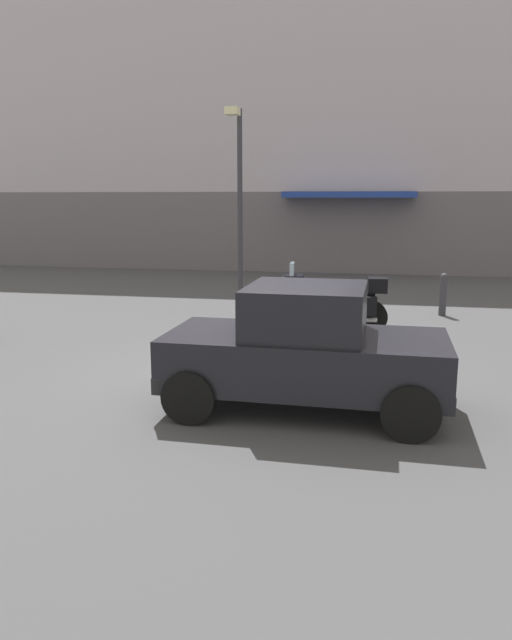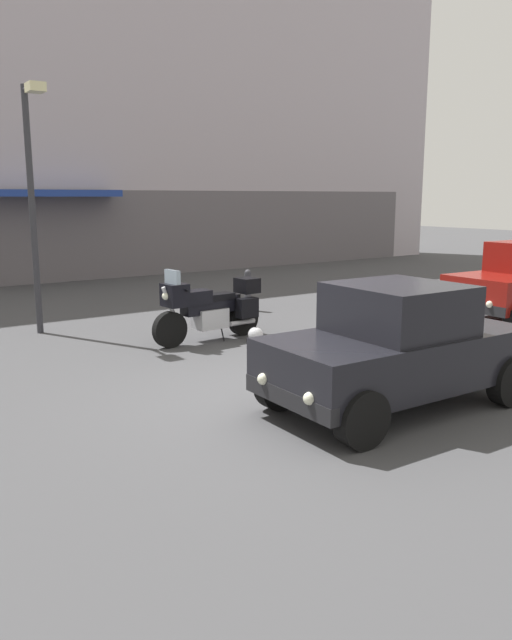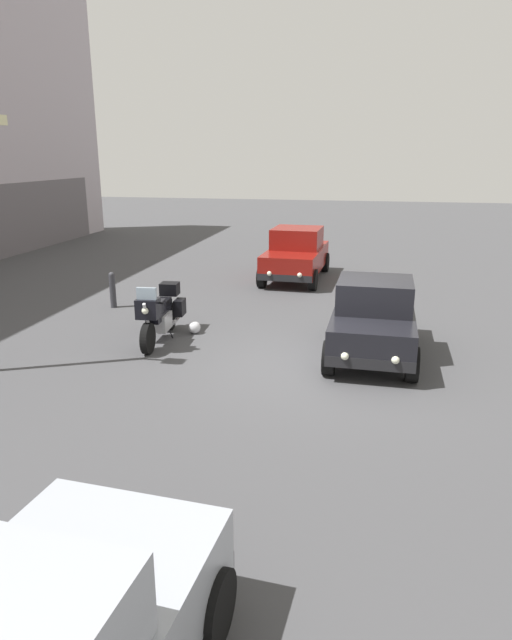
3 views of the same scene
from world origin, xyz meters
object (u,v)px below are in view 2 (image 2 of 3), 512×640
Objects in this scene: car_compact_side at (397,348)px; bollard_curbside at (248,289)px; motorcycle at (210,307)px; streetlamp_curbside at (33,185)px; helmet at (256,335)px.

bollard_curbside is (2.33, 6.74, -0.26)m from car_compact_side.
car_compact_side reaches higher than motorcycle.
motorcycle is 0.65× the size of car_compact_side.
streetlamp_curbside is 5.23m from bollard_curbside.
helmet is 3.30m from bollard_curbside.
motorcycle is at bearing -88.84° from car_compact_side.
helmet is at bearing -121.60° from bollard_curbside.
helmet is (0.61, -0.58, -0.48)m from motorcycle.
streetlamp_curbside reaches higher than motorcycle.
helmet is 4.94m from streetlamp_curbside.
motorcycle is at bearing 136.47° from helmet.
car_compact_side is at bearing -98.85° from helmet.
streetlamp_curbside reaches higher than bollard_curbside.
helmet is 0.08× the size of car_compact_side.
motorcycle is 3.97m from streetlamp_curbside.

